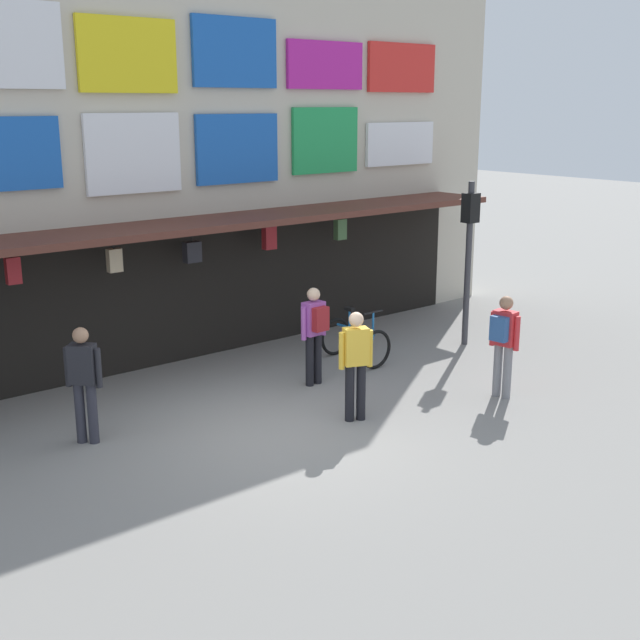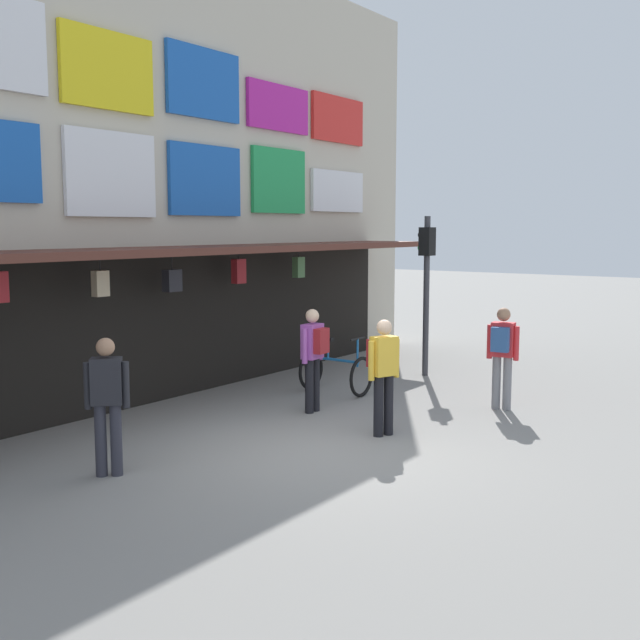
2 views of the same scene
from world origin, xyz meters
TOP-DOWN VIEW (x-y plane):
  - ground_plane at (0.00, 0.00)m, footprint 80.00×80.00m
  - shopfront at (-0.00, 4.57)m, footprint 18.00×2.60m
  - traffic_light_far at (5.63, 1.34)m, footprint 0.28×0.33m
  - bicycle_parked at (3.19, 1.85)m, footprint 0.72×1.16m
  - pedestrian_in_black at (1.80, 1.33)m, footprint 0.53×0.36m
  - pedestrian_in_yellow at (-2.22, 1.45)m, footprint 0.41×0.41m
  - pedestrian_in_blue at (3.74, -1.07)m, footprint 0.39×0.53m
  - pedestrian_in_white at (1.26, -0.29)m, footprint 0.50×0.45m

SIDE VIEW (x-z plane):
  - ground_plane at x=0.00m, z-range 0.00..0.00m
  - bicycle_parked at x=3.19m, z-range -0.13..0.92m
  - pedestrian_in_yellow at x=-2.22m, z-range 0.11..1.79m
  - pedestrian_in_black at x=1.80m, z-range 0.14..1.82m
  - pedestrian_in_blue at x=3.74m, z-range 0.14..1.82m
  - pedestrian_in_white at x=1.26m, z-range 0.14..1.82m
  - traffic_light_far at x=5.63m, z-range 0.54..3.74m
  - shopfront at x=0.00m, z-range -0.04..7.96m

